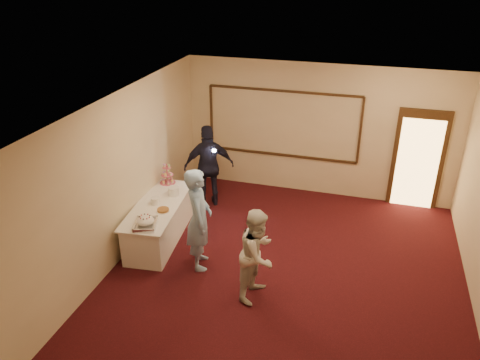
# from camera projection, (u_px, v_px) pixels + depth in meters

# --- Properties ---
(floor) EXTENTS (7.00, 7.00, 0.00)m
(floor) POSITION_uv_depth(u_px,v_px,m) (284.00, 281.00, 7.98)
(floor) COLOR black
(floor) RESTS_ON ground
(room_walls) EXTENTS (6.04, 7.04, 3.02)m
(room_walls) POSITION_uv_depth(u_px,v_px,m) (289.00, 174.00, 7.10)
(room_walls) COLOR beige
(room_walls) RESTS_ON floor
(wall_molding) EXTENTS (3.45, 0.04, 1.55)m
(wall_molding) POSITION_uv_depth(u_px,v_px,m) (283.00, 124.00, 10.48)
(wall_molding) COLOR black
(wall_molding) RESTS_ON room_walls
(doorway) EXTENTS (1.05, 0.07, 2.20)m
(doorway) POSITION_uv_depth(u_px,v_px,m) (418.00, 160.00, 9.94)
(doorway) COLOR black
(doorway) RESTS_ON floor
(buffet_table) EXTENTS (1.04, 2.20, 0.77)m
(buffet_table) POSITION_uv_depth(u_px,v_px,m) (159.00, 222.00, 9.01)
(buffet_table) COLOR white
(buffet_table) RESTS_ON floor
(pavlova_tray) EXTENTS (0.49, 0.56, 0.19)m
(pavlova_tray) POSITION_uv_depth(u_px,v_px,m) (145.00, 222.00, 8.10)
(pavlova_tray) COLOR silver
(pavlova_tray) RESTS_ON buffet_table
(cupcake_stand) EXTENTS (0.32, 0.32, 0.47)m
(cupcake_stand) POSITION_uv_depth(u_px,v_px,m) (167.00, 175.00, 9.59)
(cupcake_stand) COLOR #C7526F
(cupcake_stand) RESTS_ON buffet_table
(plate_stack_a) EXTENTS (0.17, 0.17, 0.15)m
(plate_stack_a) POSITION_uv_depth(u_px,v_px,m) (156.00, 201.00, 8.81)
(plate_stack_a) COLOR white
(plate_stack_a) RESTS_ON buffet_table
(plate_stack_b) EXTENTS (0.21, 0.21, 0.17)m
(plate_stack_b) POSITION_uv_depth(u_px,v_px,m) (174.00, 191.00, 9.14)
(plate_stack_b) COLOR white
(plate_stack_b) RESTS_ON buffet_table
(tart) EXTENTS (0.25, 0.25, 0.05)m
(tart) POSITION_uv_depth(u_px,v_px,m) (163.00, 210.00, 8.59)
(tart) COLOR white
(tart) RESTS_ON buffet_table
(man) EXTENTS (0.65, 0.79, 1.88)m
(man) POSITION_uv_depth(u_px,v_px,m) (199.00, 219.00, 8.02)
(man) COLOR #88AEDA
(man) RESTS_ON floor
(woman) EXTENTS (0.74, 0.87, 1.57)m
(woman) POSITION_uv_depth(u_px,v_px,m) (258.00, 254.00, 7.36)
(woman) COLOR beige
(woman) RESTS_ON floor
(guest) EXTENTS (1.17, 0.87, 1.84)m
(guest) POSITION_uv_depth(u_px,v_px,m) (209.00, 166.00, 10.06)
(guest) COLOR black
(guest) RESTS_ON floor
(camera_flash) EXTENTS (0.07, 0.04, 0.05)m
(camera_flash) POSITION_uv_depth(u_px,v_px,m) (214.00, 151.00, 9.66)
(camera_flash) COLOR white
(camera_flash) RESTS_ON guest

